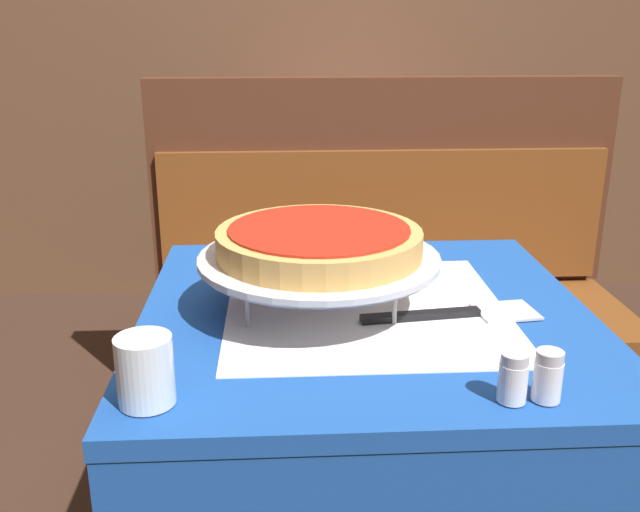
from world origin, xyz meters
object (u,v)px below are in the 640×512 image
object	(u,v)px
pizza_pan_stand	(319,261)
pepper_shaker	(548,376)
deep_dish_pizza	(319,241)
condiment_caddy	(334,135)
dining_table_front	(365,360)
salt_shaker	(513,378)
dining_table_rear	(356,177)
water_glass_near	(145,370)
booth_bench	(387,348)
pizza_server	(455,314)

from	to	relation	value
pizza_pan_stand	pepper_shaker	xyz separation A→B (m)	(0.27, -0.32, -0.05)
deep_dish_pizza	condiment_caddy	bearing A→B (deg)	84.83
dining_table_front	condiment_caddy	size ratio (longest dim) A/B	4.19
pizza_pan_stand	condiment_caddy	distance (m)	1.57
salt_shaker	condiment_caddy	size ratio (longest dim) A/B	0.36
dining_table_rear	water_glass_near	distance (m)	1.95
booth_bench	pepper_shaker	distance (m)	1.21
dining_table_rear	pepper_shaker	bearing A→B (deg)	-88.69
dining_table_front	booth_bench	bearing A→B (deg)	78.21
booth_bench	deep_dish_pizza	world-z (taller)	booth_bench
dining_table_rear	pepper_shaker	world-z (taller)	pepper_shaker
deep_dish_pizza	water_glass_near	size ratio (longest dim) A/B	3.72
pizza_pan_stand	condiment_caddy	xyz separation A→B (m)	(0.14, 1.56, -0.04)
dining_table_front	pepper_shaker	bearing A→B (deg)	-58.22
pizza_server	salt_shaker	size ratio (longest dim) A/B	4.52
water_glass_near	condiment_caddy	world-z (taller)	condiment_caddy
dining_table_front	water_glass_near	distance (m)	0.45
pizza_pan_stand	condiment_caddy	world-z (taller)	condiment_caddy
salt_shaker	dining_table_front	bearing A→B (deg)	115.48
dining_table_front	water_glass_near	bearing A→B (deg)	-136.99
booth_bench	condiment_caddy	distance (m)	0.94
dining_table_front	deep_dish_pizza	bearing A→B (deg)	178.25
dining_table_rear	salt_shaker	xyz separation A→B (m)	(-0.00, -1.91, 0.15)
dining_table_front	deep_dish_pizza	distance (m)	0.23
condiment_caddy	dining_table_front	bearing A→B (deg)	-92.26
pepper_shaker	dining_table_front	bearing A→B (deg)	121.78
dining_table_rear	pizza_pan_stand	distance (m)	1.62
pepper_shaker	condiment_caddy	world-z (taller)	condiment_caddy
dining_table_rear	salt_shaker	size ratio (longest dim) A/B	11.50
pizza_pan_stand	salt_shaker	world-z (taller)	pizza_pan_stand
booth_bench	pizza_server	distance (m)	0.95
dining_table_rear	deep_dish_pizza	size ratio (longest dim) A/B	2.27
dining_table_rear	deep_dish_pizza	distance (m)	1.63
deep_dish_pizza	salt_shaker	world-z (taller)	deep_dish_pizza
deep_dish_pizza	condiment_caddy	xyz separation A→B (m)	(0.14, 1.56, -0.07)
booth_bench	water_glass_near	xyz separation A→B (m)	(-0.48, -1.08, 0.51)
dining_table_rear	condiment_caddy	distance (m)	0.19
dining_table_rear	deep_dish_pizza	world-z (taller)	deep_dish_pizza
water_glass_near	pepper_shaker	xyz separation A→B (m)	(0.51, -0.02, -0.01)
dining_table_front	deep_dish_pizza	size ratio (longest dim) A/B	2.29
dining_table_rear	pepper_shaker	xyz separation A→B (m)	(0.04, -1.91, 0.15)
pizza_server	water_glass_near	distance (m)	0.52
dining_table_rear	pizza_pan_stand	bearing A→B (deg)	-98.27
water_glass_near	deep_dish_pizza	bearing A→B (deg)	51.51
pizza_server	condiment_caddy	world-z (taller)	condiment_caddy
booth_bench	deep_dish_pizza	distance (m)	1.01
pizza_pan_stand	condiment_caddy	bearing A→B (deg)	84.83
pizza_pan_stand	pizza_server	distance (m)	0.24
dining_table_front	water_glass_near	size ratio (longest dim) A/B	8.50
dining_table_rear	pizza_server	distance (m)	1.64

